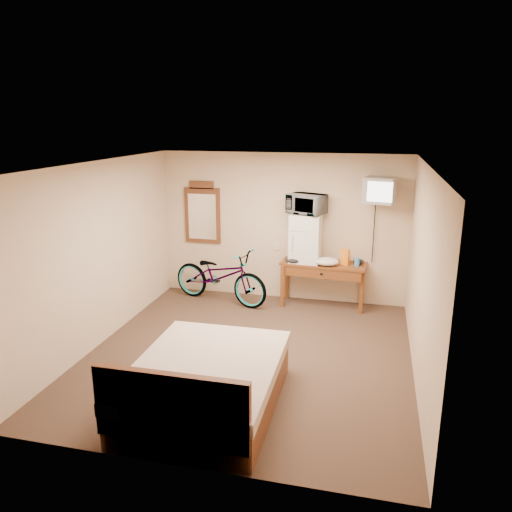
{
  "coord_description": "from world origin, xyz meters",
  "views": [
    {
      "loc": [
        1.51,
        -5.87,
        3.03
      ],
      "look_at": [
        -0.03,
        0.54,
        1.21
      ],
      "focal_mm": 35.0,
      "sensor_mm": 36.0,
      "label": 1
    }
  ],
  "objects_px": {
    "wall_mirror": "(202,213)",
    "bed": "(205,385)",
    "blue_cup": "(357,262)",
    "microwave": "(307,204)",
    "mini_fridge": "(306,238)",
    "desk": "(323,270)",
    "crt_television": "(380,190)",
    "bicycle": "(220,276)"
  },
  "relations": [
    {
      "from": "wall_mirror",
      "to": "bed",
      "type": "height_order",
      "value": "wall_mirror"
    },
    {
      "from": "desk",
      "to": "mini_fridge",
      "type": "height_order",
      "value": "mini_fridge"
    },
    {
      "from": "microwave",
      "to": "wall_mirror",
      "type": "height_order",
      "value": "wall_mirror"
    },
    {
      "from": "crt_television",
      "to": "desk",
      "type": "bearing_deg",
      "value": -178.43
    },
    {
      "from": "desk",
      "to": "microwave",
      "type": "distance_m",
      "value": 1.12
    },
    {
      "from": "desk",
      "to": "bicycle",
      "type": "bearing_deg",
      "value": -173.58
    },
    {
      "from": "mini_fridge",
      "to": "microwave",
      "type": "relative_size",
      "value": 1.38
    },
    {
      "from": "mini_fridge",
      "to": "desk",
      "type": "bearing_deg",
      "value": -9.12
    },
    {
      "from": "blue_cup",
      "to": "wall_mirror",
      "type": "distance_m",
      "value": 2.79
    },
    {
      "from": "crt_television",
      "to": "wall_mirror",
      "type": "relative_size",
      "value": 0.56
    },
    {
      "from": "desk",
      "to": "crt_television",
      "type": "xyz_separation_m",
      "value": [
        0.82,
        0.02,
        1.34
      ]
    },
    {
      "from": "blue_cup",
      "to": "bed",
      "type": "distance_m",
      "value": 3.66
    },
    {
      "from": "microwave",
      "to": "wall_mirror",
      "type": "relative_size",
      "value": 0.53
    },
    {
      "from": "blue_cup",
      "to": "mini_fridge",
      "type": "bearing_deg",
      "value": 173.52
    },
    {
      "from": "blue_cup",
      "to": "bicycle",
      "type": "height_order",
      "value": "bicycle"
    },
    {
      "from": "crt_television",
      "to": "bed",
      "type": "distance_m",
      "value": 4.16
    },
    {
      "from": "mini_fridge",
      "to": "blue_cup",
      "type": "height_order",
      "value": "mini_fridge"
    },
    {
      "from": "blue_cup",
      "to": "bicycle",
      "type": "bearing_deg",
      "value": -176.3
    },
    {
      "from": "mini_fridge",
      "to": "bed",
      "type": "xyz_separation_m",
      "value": [
        -0.57,
        -3.43,
        -0.85
      ]
    },
    {
      "from": "microwave",
      "to": "wall_mirror",
      "type": "bearing_deg",
      "value": -164.96
    },
    {
      "from": "crt_television",
      "to": "bicycle",
      "type": "xyz_separation_m",
      "value": [
        -2.53,
        -0.22,
        -1.5
      ]
    },
    {
      "from": "mini_fridge",
      "to": "wall_mirror",
      "type": "xyz_separation_m",
      "value": [
        -1.86,
        0.22,
        0.29
      ]
    },
    {
      "from": "desk",
      "to": "wall_mirror",
      "type": "relative_size",
      "value": 1.3
    },
    {
      "from": "wall_mirror",
      "to": "bicycle",
      "type": "relative_size",
      "value": 0.61
    },
    {
      "from": "blue_cup",
      "to": "crt_television",
      "type": "xyz_separation_m",
      "value": [
        0.28,
        0.07,
        1.15
      ]
    },
    {
      "from": "blue_cup",
      "to": "wall_mirror",
      "type": "bearing_deg",
      "value": 173.25
    },
    {
      "from": "desk",
      "to": "mini_fridge",
      "type": "distance_m",
      "value": 0.6
    },
    {
      "from": "wall_mirror",
      "to": "bed",
      "type": "distance_m",
      "value": 4.03
    },
    {
      "from": "microwave",
      "to": "wall_mirror",
      "type": "xyz_separation_m",
      "value": [
        -1.86,
        0.22,
        -0.27
      ]
    },
    {
      "from": "mini_fridge",
      "to": "crt_television",
      "type": "relative_size",
      "value": 1.3
    },
    {
      "from": "wall_mirror",
      "to": "bed",
      "type": "bearing_deg",
      "value": -70.65
    },
    {
      "from": "blue_cup",
      "to": "crt_television",
      "type": "bearing_deg",
      "value": 13.82
    },
    {
      "from": "bicycle",
      "to": "microwave",
      "type": "bearing_deg",
      "value": -64.92
    },
    {
      "from": "bicycle",
      "to": "bed",
      "type": "bearing_deg",
      "value": -150.12
    },
    {
      "from": "blue_cup",
      "to": "bed",
      "type": "relative_size",
      "value": 0.07
    },
    {
      "from": "microwave",
      "to": "bicycle",
      "type": "bearing_deg",
      "value": -148.3
    },
    {
      "from": "desk",
      "to": "crt_television",
      "type": "bearing_deg",
      "value": 1.57
    },
    {
      "from": "desk",
      "to": "wall_mirror",
      "type": "bearing_deg",
      "value": 172.8
    },
    {
      "from": "bicycle",
      "to": "blue_cup",
      "type": "bearing_deg",
      "value": -71.01
    },
    {
      "from": "mini_fridge",
      "to": "crt_television",
      "type": "height_order",
      "value": "crt_television"
    },
    {
      "from": "blue_cup",
      "to": "bed",
      "type": "height_order",
      "value": "bed"
    },
    {
      "from": "bicycle",
      "to": "wall_mirror",
      "type": "bearing_deg",
      "value": 59.49
    }
  ]
}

